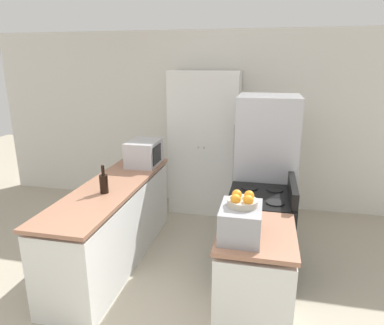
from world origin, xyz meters
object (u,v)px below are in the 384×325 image
at_px(refrigerator, 265,172).
at_px(microwave, 144,153).
at_px(pantry_cabinet, 205,143).
at_px(wine_bottle, 104,183).
at_px(stove, 259,235).
at_px(toaster_oven, 240,222).
at_px(fruit_bowl, 242,200).

distance_m(refrigerator, microwave, 1.52).
relative_size(pantry_cabinet, refrigerator, 1.14).
bearing_deg(microwave, pantry_cabinet, 51.84).
bearing_deg(wine_bottle, refrigerator, 33.14).
bearing_deg(stove, wine_bottle, -170.12).
bearing_deg(stove, pantry_cabinet, 118.83).
relative_size(pantry_cabinet, toaster_oven, 5.25).
bearing_deg(refrigerator, wine_bottle, -146.86).
bearing_deg(pantry_cabinet, fruit_bowl, -73.44).
xyz_separation_m(pantry_cabinet, stove, (0.86, -1.56, -0.57)).
bearing_deg(microwave, refrigerator, 0.03).
xyz_separation_m(wine_bottle, toaster_oven, (1.40, -0.62, 0.02)).
height_order(stove, refrigerator, refrigerator).
bearing_deg(stove, fruit_bowl, -98.90).
relative_size(pantry_cabinet, microwave, 4.11).
height_order(refrigerator, fruit_bowl, refrigerator).
bearing_deg(pantry_cabinet, microwave, -128.16).
bearing_deg(pantry_cabinet, wine_bottle, -110.61).
height_order(refrigerator, toaster_oven, refrigerator).
bearing_deg(pantry_cabinet, stove, -61.17).
bearing_deg(toaster_oven, microwave, 129.40).
distance_m(microwave, wine_bottle, 1.02).
bearing_deg(refrigerator, microwave, -179.97).
bearing_deg(stove, microwave, 153.20).
height_order(pantry_cabinet, stove, pantry_cabinet).
xyz_separation_m(refrigerator, microwave, (-1.51, -0.00, 0.15)).
distance_m(stove, microwave, 1.77).
bearing_deg(pantry_cabinet, toaster_oven, -73.71).
height_order(pantry_cabinet, wine_bottle, pantry_cabinet).
bearing_deg(stove, refrigerator, 88.32).
height_order(wine_bottle, fruit_bowl, fruit_bowl).
relative_size(stove, refrigerator, 0.58).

